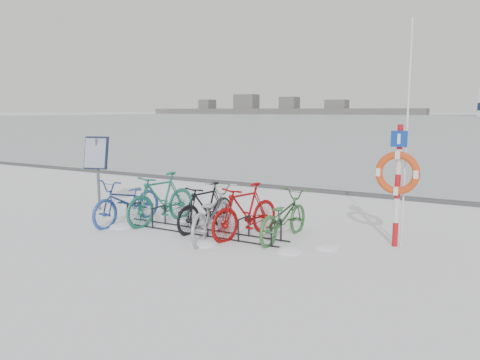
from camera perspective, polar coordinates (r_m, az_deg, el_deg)
The scene contains 13 objects.
ground at distance 10.02m, azimuth -5.00°, elevation -6.37°, with size 900.00×900.00×0.00m, color white.
quay_edge at distance 15.14m, azimuth 7.66°, elevation -1.13°, with size 400.00×0.25×0.10m, color #3F3F42.
bike_rack at distance 9.98m, azimuth -5.01°, elevation -5.36°, with size 4.00×0.48×0.46m.
info_board at distance 12.54m, azimuth -17.09°, elevation 2.66°, with size 0.68×0.40×1.90m.
lifebuoy_station at distance 9.14m, azimuth 18.69°, elevation 0.78°, with size 0.81×0.23×4.20m.
shoreline at distance 296.77m, azimuth 3.87°, elevation 8.55°, with size 180.00×12.00×9.50m.
bike_0 at distance 11.02m, azimuth -13.51°, elevation -2.30°, with size 0.72×2.08×1.09m, color #234696.
bike_1 at distance 10.83m, azimuth -9.57°, elevation -2.09°, with size 0.56×1.99×1.19m, color #1B6452.
bike_2 at distance 10.11m, azimuth -4.16°, elevation -3.16°, with size 0.50×1.75×1.05m, color black.
bike_3 at distance 9.47m, azimuth -3.48°, elevation -3.87°, with size 0.72×2.06×1.08m, color #929599.
bike_4 at distance 9.54m, azimuth 0.67°, elevation -3.61°, with size 0.53×1.88×1.13m, color #920909.
bike_5 at distance 9.42m, azimuth 5.32°, elevation -4.22°, with size 0.66×1.90×1.00m, color #2F6430.
snow_drifts at distance 9.61m, azimuth -2.35°, elevation -6.99°, with size 5.02×2.02×0.20m.
Camera 1 is at (5.47, -7.99, 2.57)m, focal length 35.00 mm.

